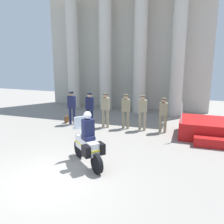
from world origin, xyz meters
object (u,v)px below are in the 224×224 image
object	(u,v)px
officer_in_row_2	(105,107)
officer_in_row_5	(163,112)
officer_in_row_4	(143,110)
briefcase_on_ground	(67,119)
officer_in_row_3	(126,109)
motorcycle_with_rider	(88,143)
officer_in_row_1	(90,107)
reviewing_stand	(213,130)
officer_in_row_0	(72,105)

from	to	relation	value
officer_in_row_2	officer_in_row_5	bearing A→B (deg)	176.23
officer_in_row_4	briefcase_on_ground	xyz separation A→B (m)	(-4.04, 0.07, -0.83)
officer_in_row_2	briefcase_on_ground	distance (m)	2.37
officer_in_row_3	motorcycle_with_rider	bearing A→B (deg)	82.76
officer_in_row_1	officer_in_row_2	distance (m)	0.86
briefcase_on_ground	officer_in_row_4	bearing A→B (deg)	-1.04
officer_in_row_4	officer_in_row_5	bearing A→B (deg)	173.79
reviewing_stand	briefcase_on_ground	bearing A→B (deg)	178.14
officer_in_row_2	officer_in_row_3	world-z (taller)	officer_in_row_2
officer_in_row_0	motorcycle_with_rider	size ratio (longest dim) A/B	0.89
reviewing_stand	motorcycle_with_rider	size ratio (longest dim) A/B	1.49
officer_in_row_0	officer_in_row_2	xyz separation A→B (m)	(1.80, 0.04, 0.02)
reviewing_stand	motorcycle_with_rider	distance (m)	5.87
reviewing_stand	officer_in_row_3	xyz separation A→B (m)	(-3.98, 0.20, 0.62)
officer_in_row_0	officer_in_row_2	bearing A→B (deg)	176.58
officer_in_row_3	officer_in_row_0	bearing A→B (deg)	-1.72
officer_in_row_0	officer_in_row_4	size ratio (longest dim) A/B	0.99
officer_in_row_0	officer_in_row_2	distance (m)	1.80
officer_in_row_2	officer_in_row_3	size ratio (longest dim) A/B	1.02
motorcycle_with_rider	briefcase_on_ground	distance (m)	5.31
officer_in_row_4	reviewing_stand	bearing A→B (deg)	172.50
officer_in_row_2	officer_in_row_4	bearing A→B (deg)	177.54
officer_in_row_2	officer_in_row_4	xyz separation A→B (m)	(1.83, 0.07, -0.01)
reviewing_stand	officer_in_row_0	size ratio (longest dim) A/B	1.67
officer_in_row_2	briefcase_on_ground	size ratio (longest dim) A/B	4.78
officer_in_row_0	motorcycle_with_rider	distance (m)	4.90
reviewing_stand	officer_in_row_5	size ratio (longest dim) A/B	1.72
officer_in_row_4	briefcase_on_ground	distance (m)	4.12
officer_in_row_4	motorcycle_with_rider	bearing A→B (deg)	71.80
officer_in_row_2	briefcase_on_ground	bearing A→B (deg)	-8.26
officer_in_row_0	officer_in_row_1	world-z (taller)	officer_in_row_0
officer_in_row_1	officer_in_row_5	size ratio (longest dim) A/B	1.01
briefcase_on_ground	officer_in_row_3	bearing A→B (deg)	-0.68
reviewing_stand	officer_in_row_1	size ratio (longest dim) A/B	1.70
officer_in_row_0	officer_in_row_1	xyz separation A→B (m)	(0.94, 0.11, -0.02)
officer_in_row_0	briefcase_on_ground	size ratio (longest dim) A/B	4.71
officer_in_row_1	officer_in_row_5	world-z (taller)	officer_in_row_1
officer_in_row_2	briefcase_on_ground	xyz separation A→B (m)	(-2.21, 0.14, -0.84)
officer_in_row_3	motorcycle_with_rider	size ratio (longest dim) A/B	0.89
officer_in_row_1	officer_in_row_4	distance (m)	2.68
officer_in_row_5	briefcase_on_ground	bearing A→B (deg)	-5.75
officer_in_row_0	officer_in_row_1	bearing A→B (deg)	-178.21
officer_in_row_3	motorcycle_with_rider	xyz separation A→B (m)	(-0.20, -4.29, -0.20)
officer_in_row_1	reviewing_stand	bearing A→B (deg)	173.83
officer_in_row_0	motorcycle_with_rider	xyz separation A→B (m)	(2.59, -4.15, -0.21)
briefcase_on_ground	officer_in_row_5	bearing A→B (deg)	-1.15
motorcycle_with_rider	officer_in_row_4	bearing A→B (deg)	-61.13
officer_in_row_2	officer_in_row_3	bearing A→B (deg)	-178.67
reviewing_stand	officer_in_row_5	xyz separation A→B (m)	(-2.17, 0.13, 0.59)
officer_in_row_2	motorcycle_with_rider	xyz separation A→B (m)	(0.80, -4.19, -0.22)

